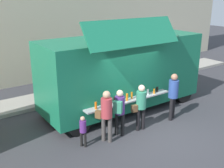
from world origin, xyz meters
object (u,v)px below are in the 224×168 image
customer_extra_browsing (173,93)px  trash_bin (150,70)px  food_truck_main (123,71)px  child_near_queue (83,129)px  customer_rear_waiting (106,112)px  customer_front_ordering (141,104)px  customer_mid_with_backpack (119,108)px

customer_extra_browsing → trash_bin: bearing=-57.9°
customer_extra_browsing → food_truck_main: bearing=-0.2°
trash_bin → child_near_queue: 7.65m
trash_bin → customer_rear_waiting: bearing=-144.0°
trash_bin → customer_front_ordering: size_ratio=0.61×
customer_rear_waiting → customer_mid_with_backpack: bearing=-25.5°
customer_front_ordering → customer_rear_waiting: customer_rear_waiting is taller
food_truck_main → child_near_queue: bearing=-148.4°
customer_rear_waiting → child_near_queue: bearing=138.4°
customer_mid_with_backpack → child_near_queue: size_ratio=1.57×
food_truck_main → customer_mid_with_backpack: size_ratio=4.11×
customer_mid_with_backpack → food_truck_main: bearing=11.6°
customer_front_ordering → customer_mid_with_backpack: size_ratio=1.03×
customer_extra_browsing → child_near_queue: 3.73m
customer_front_ordering → customer_mid_with_backpack: 0.84m
customer_front_ordering → customer_mid_with_backpack: bearing=90.7°
customer_front_ordering → child_near_queue: (-2.15, 0.19, -0.37)m
customer_mid_with_backpack → customer_extra_browsing: size_ratio=0.90×
child_near_queue → food_truck_main: bearing=-0.3°
trash_bin → child_near_queue: child_near_queue is taller
customer_front_ordering → trash_bin: bearing=-39.2°
food_truck_main → customer_extra_browsing: size_ratio=3.71×
food_truck_main → child_near_queue: size_ratio=6.45×
food_truck_main → customer_mid_with_backpack: (-1.52, -1.79, -0.62)m
customer_rear_waiting → food_truck_main: bearing=11.0°
trash_bin → child_near_queue: (-6.50, -4.02, 0.11)m
customer_mid_with_backpack → child_near_queue: (-1.32, 0.10, -0.37)m
customer_extra_browsing → customer_front_ordering: bearing=64.0°
customer_extra_browsing → child_near_queue: customer_extra_browsing is taller
customer_extra_browsing → customer_rear_waiting: bearing=64.0°
customer_extra_browsing → customer_mid_with_backpack: bearing=62.4°
customer_front_ordering → customer_rear_waiting: bearing=95.2°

